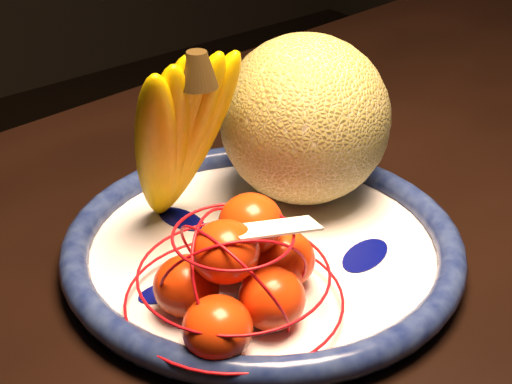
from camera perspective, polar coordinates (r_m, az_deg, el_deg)
dining_table at (r=0.95m, az=11.04°, el=-2.66°), size 1.49×0.96×0.72m
fruit_bowl at (r=0.74m, az=0.49°, el=-3.98°), size 0.38×0.38×0.03m
cantaloupe at (r=0.79m, az=3.58°, el=5.30°), size 0.17×0.17×0.17m
banana_bunch at (r=0.72m, az=-5.87°, el=4.33°), size 0.14×0.13×0.21m
mandarin_bag at (r=0.65m, az=-1.37°, el=-5.86°), size 0.22×0.22×0.12m
price_tag at (r=0.62m, az=1.45°, el=-2.61°), size 0.08×0.05×0.01m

